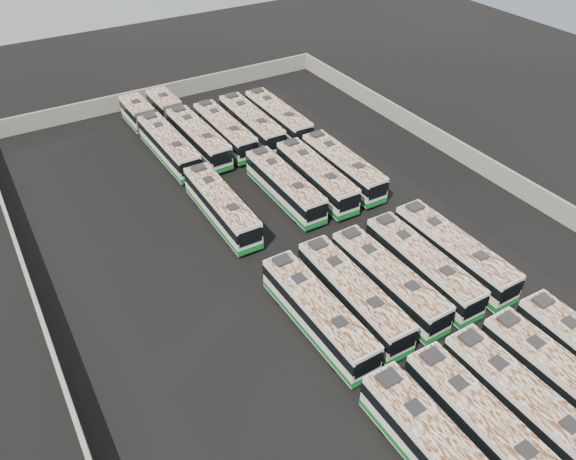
# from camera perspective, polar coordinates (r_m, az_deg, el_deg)

# --- Properties ---
(ground) EXTENTS (140.00, 140.00, 0.00)m
(ground) POSITION_cam_1_polar(r_m,az_deg,el_deg) (49.57, 2.50, -2.01)
(ground) COLOR black
(ground) RESTS_ON ground
(perimeter_wall) EXTENTS (45.20, 73.20, 2.20)m
(perimeter_wall) POSITION_cam_1_polar(r_m,az_deg,el_deg) (48.88, 2.54, -1.01)
(perimeter_wall) COLOR slate
(perimeter_wall) RESTS_ON ground
(bus_front_far_left) EXTENTS (2.65, 12.15, 3.42)m
(bus_front_far_left) POSITION_cam_1_polar(r_m,az_deg,el_deg) (35.55, 15.43, -21.34)
(bus_front_far_left) COLOR white
(bus_front_far_left) RESTS_ON ground
(bus_front_left) EXTENTS (2.57, 11.92, 3.35)m
(bus_front_left) POSITION_cam_1_polar(r_m,az_deg,el_deg) (37.32, 19.42, -18.54)
(bus_front_left) COLOR white
(bus_front_left) RESTS_ON ground
(bus_front_center) EXTENTS (2.77, 12.08, 3.39)m
(bus_front_center) POSITION_cam_1_polar(r_m,az_deg,el_deg) (39.15, 23.05, -16.19)
(bus_front_center) COLOR white
(bus_front_center) RESTS_ON ground
(bus_front_right) EXTENTS (2.74, 11.79, 3.31)m
(bus_front_right) POSITION_cam_1_polar(r_m,az_deg,el_deg) (41.39, 26.17, -13.74)
(bus_front_right) COLOR white
(bus_front_right) RESTS_ON ground
(bus_midfront_far_left) EXTENTS (2.67, 11.93, 3.35)m
(bus_midfront_far_left) POSITION_cam_1_polar(r_m,az_deg,el_deg) (41.46, 3.03, -8.45)
(bus_midfront_far_left) COLOR white
(bus_midfront_far_left) RESTS_ON ground
(bus_midfront_left) EXTENTS (2.66, 11.93, 3.35)m
(bus_midfront_left) POSITION_cam_1_polar(r_m,az_deg,el_deg) (43.05, 6.58, -6.56)
(bus_midfront_left) COLOR white
(bus_midfront_left) RESTS_ON ground
(bus_midfront_center) EXTENTS (2.73, 11.72, 3.29)m
(bus_midfront_center) POSITION_cam_1_polar(r_m,az_deg,el_deg) (44.71, 10.11, -5.04)
(bus_midfront_center) COLOR white
(bus_midfront_center) RESTS_ON ground
(bus_midfront_right) EXTENTS (2.66, 11.86, 3.33)m
(bus_midfront_right) POSITION_cam_1_polar(r_m,az_deg,el_deg) (46.55, 13.45, -3.54)
(bus_midfront_right) COLOR white
(bus_midfront_right) RESTS_ON ground
(bus_midfront_far_right) EXTENTS (2.64, 12.13, 3.41)m
(bus_midfront_far_right) POSITION_cam_1_polar(r_m,az_deg,el_deg) (48.53, 16.45, -2.15)
(bus_midfront_far_right) COLOR white
(bus_midfront_far_right) RESTS_ON ground
(bus_midback_far_left) EXTENTS (2.66, 11.92, 3.35)m
(bus_midback_far_left) POSITION_cam_1_polar(r_m,az_deg,el_deg) (52.28, -6.79, 2.44)
(bus_midback_far_left) COLOR white
(bus_midback_far_left) RESTS_ON ground
(bus_midback_center) EXTENTS (2.55, 11.69, 3.29)m
(bus_midback_center) POSITION_cam_1_polar(r_m,az_deg,el_deg) (54.86, -0.35, 4.53)
(bus_midback_center) COLOR white
(bus_midback_center) RESTS_ON ground
(bus_midback_right) EXTENTS (2.80, 11.93, 3.35)m
(bus_midback_right) POSITION_cam_1_polar(r_m,az_deg,el_deg) (56.29, 2.86, 5.46)
(bus_midback_right) COLOR white
(bus_midback_right) RESTS_ON ground
(bus_midback_far_right) EXTENTS (2.54, 11.80, 3.32)m
(bus_midback_far_right) POSITION_cam_1_polar(r_m,az_deg,el_deg) (58.14, 5.57, 6.42)
(bus_midback_far_right) COLOR white
(bus_midback_far_right) RESTS_ON ground
(bus_back_far_left) EXTENTS (2.85, 18.56, 3.36)m
(bus_back_far_left) POSITION_cam_1_polar(r_m,az_deg,el_deg) (65.65, -13.08, 9.45)
(bus_back_far_left) COLOR white
(bus_back_far_left) RESTS_ON ground
(bus_back_left) EXTENTS (2.93, 18.61, 3.37)m
(bus_back_left) POSITION_cam_1_polar(r_m,az_deg,el_deg) (66.67, -10.27, 10.28)
(bus_back_left) COLOR white
(bus_back_left) RESTS_ON ground
(bus_back_center) EXTENTS (2.51, 11.71, 3.30)m
(bus_back_center) POSITION_cam_1_polar(r_m,az_deg,el_deg) (65.23, -6.45, 9.99)
(bus_back_center) COLOR white
(bus_back_center) RESTS_ON ground
(bus_back_right) EXTENTS (2.73, 12.12, 3.40)m
(bus_back_right) POSITION_cam_1_polar(r_m,az_deg,el_deg) (66.48, -3.75, 10.76)
(bus_back_right) COLOR white
(bus_back_right) RESTS_ON ground
(bus_back_far_right) EXTENTS (2.51, 11.83, 3.33)m
(bus_back_far_right) POSITION_cam_1_polar(r_m,az_deg,el_deg) (67.91, -1.03, 11.40)
(bus_back_far_right) COLOR white
(bus_back_far_right) RESTS_ON ground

